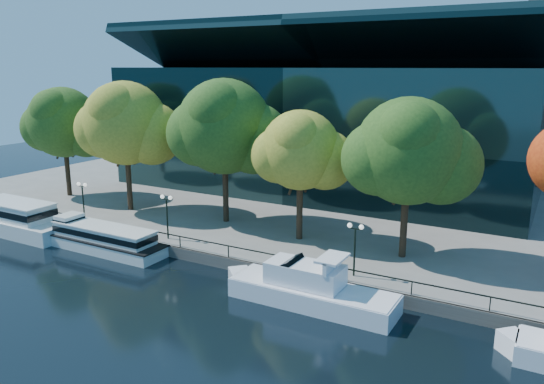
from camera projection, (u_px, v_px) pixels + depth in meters
The scene contains 15 objects.
ground at pixel (205, 282), 40.76m from camera, with size 160.00×160.00×0.00m, color black.
promenade at pixel (366, 185), 71.49m from camera, with size 90.00×67.08×1.00m.
railing at pixel (228, 246), 43.07m from camera, with size 88.20×0.08×0.99m.
convention_building at pixel (326, 128), 67.64m from camera, with size 50.00×24.57×21.43m.
large_vessel at pixel (13, 218), 52.82m from camera, with size 14.89×3.97×3.19m.
tour_boat at pixel (98, 237), 47.83m from camera, with size 14.56×3.25×2.76m.
cruiser_near at pixel (306, 288), 36.86m from camera, with size 13.10×3.37×3.80m.
tree_0 at pixel (64, 124), 61.83m from camera, with size 10.27×8.42×12.88m.
tree_1 at pixel (126, 125), 55.35m from camera, with size 10.99×9.01×13.75m.
tree_2 at pixel (226, 129), 50.96m from camera, with size 11.54×9.46×14.12m.
tree_3 at pixel (302, 152), 45.94m from camera, with size 8.76×7.18×11.58m.
tree_4 at pixel (410, 154), 41.28m from camera, with size 10.60×8.70×12.96m.
lamp_0 at pixel (83, 193), 52.27m from camera, with size 1.26×0.36×4.03m.
lamp_1 at pixel (167, 207), 47.17m from camera, with size 1.26×0.36×4.03m.
lamp_2 at pixel (355, 238), 38.72m from camera, with size 1.26×0.36×4.03m.
Camera 1 is at (23.13, -30.63, 16.22)m, focal length 35.00 mm.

